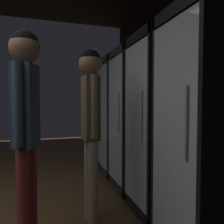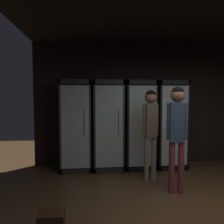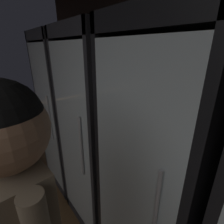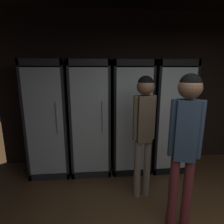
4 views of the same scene
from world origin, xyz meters
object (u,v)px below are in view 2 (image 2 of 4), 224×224
Objects in this scene: cooler_far_left at (76,126)px; shopper_near at (150,122)px; cooler_center at (139,125)px; shopper_far at (177,125)px; wine_crate_floor at (51,224)px; cooler_right at (169,125)px; cooler_left at (108,126)px.

cooler_far_left reaches higher than shopper_near.
cooler_center is 1.45m from shopper_far.
shopper_near is at bearing 44.05° from wine_crate_floor.
cooler_center is at bearing 92.22° from shopper_near.
cooler_far_left is 2.49m from wine_crate_floor.
cooler_right is at bearing -0.15° from cooler_center.
cooler_center is (0.69, 0.00, -0.00)m from cooler_left.
shopper_far is at bearing -104.99° from cooler_right.
cooler_far_left is at bearing 149.40° from shopper_near.
shopper_near reaches higher than wine_crate_floor.
cooler_left is 1.00× the size of cooler_center.
cooler_center is 1.00× the size of cooler_right.
cooler_left reaches higher than shopper_near.
shopper_far is (0.32, -1.41, 0.19)m from cooler_center.
cooler_right is 3.34m from wine_crate_floor.
cooler_center is 0.69m from cooler_right.
shopper_far is 2.31m from wine_crate_floor.
cooler_far_left is 2.22m from shopper_far.
cooler_left is 1.74m from shopper_far.
cooler_far_left is 1.11× the size of shopper_far.
cooler_left is at bearing 70.37° from wine_crate_floor.
cooler_center is (1.39, 0.00, -0.00)m from cooler_far_left.
cooler_left is at bearing 179.98° from cooler_right.
shopper_near is 2.39m from wine_crate_floor.
cooler_center is 0.86m from shopper_near.
cooler_center is at bearing 0.08° from cooler_far_left.
shopper_near is at bearing -30.60° from cooler_far_left.
cooler_right is at bearing 51.80° from shopper_near.
shopper_near is at bearing -128.20° from cooler_right.
cooler_center is at bearing 56.96° from wine_crate_floor.
cooler_center reaches higher than wine_crate_floor.
cooler_left is 0.69m from cooler_center.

